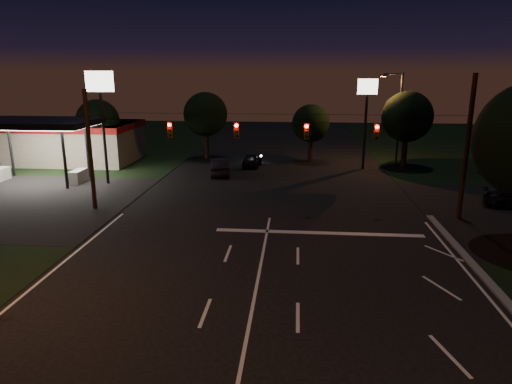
# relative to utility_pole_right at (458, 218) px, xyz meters

# --- Properties ---
(ground) EXTENTS (140.00, 140.00, 0.00)m
(ground) POSITION_rel_utility_pole_right_xyz_m (-12.00, -15.00, 0.00)
(ground) COLOR black
(ground) RESTS_ON ground
(stop_bar) EXTENTS (12.00, 0.50, 0.01)m
(stop_bar) POSITION_rel_utility_pole_right_xyz_m (-9.00, -3.50, 0.01)
(stop_bar) COLOR silver
(stop_bar) RESTS_ON ground
(utility_pole_right) EXTENTS (0.30, 0.30, 9.00)m
(utility_pole_right) POSITION_rel_utility_pole_right_xyz_m (0.00, 0.00, 0.00)
(utility_pole_right) COLOR black
(utility_pole_right) RESTS_ON ground
(utility_pole_left) EXTENTS (0.28, 0.28, 8.00)m
(utility_pole_left) POSITION_rel_utility_pole_right_xyz_m (-24.00, 0.00, 0.00)
(utility_pole_left) COLOR black
(utility_pole_left) RESTS_ON ground
(signal_span) EXTENTS (24.00, 0.40, 1.56)m
(signal_span) POSITION_rel_utility_pole_right_xyz_m (-12.00, -0.04, 5.50)
(signal_span) COLOR black
(signal_span) RESTS_ON ground
(gas_station) EXTENTS (14.20, 16.10, 5.25)m
(gas_station) POSITION_rel_utility_pole_right_xyz_m (-33.86, 15.39, 2.38)
(gas_station) COLOR gray
(gas_station) RESTS_ON ground
(pole_sign_left_near) EXTENTS (2.20, 0.30, 9.10)m
(pole_sign_left_near) POSITION_rel_utility_pole_right_xyz_m (-26.00, 7.00, 6.98)
(pole_sign_left_near) COLOR black
(pole_sign_left_near) RESTS_ON ground
(pole_sign_right) EXTENTS (1.80, 0.30, 8.40)m
(pole_sign_right) POSITION_rel_utility_pole_right_xyz_m (-4.00, 15.00, 6.24)
(pole_sign_right) COLOR black
(pole_sign_right) RESTS_ON ground
(street_light_right_far) EXTENTS (2.20, 0.35, 9.00)m
(street_light_right_far) POSITION_rel_utility_pole_right_xyz_m (-0.76, 17.00, 5.24)
(street_light_right_far) COLOR black
(street_light_right_far) RESTS_ON ground
(tree_far_a) EXTENTS (4.20, 4.20, 6.42)m
(tree_far_a) POSITION_rel_utility_pole_right_xyz_m (-29.98, 15.12, 4.26)
(tree_far_a) COLOR black
(tree_far_a) RESTS_ON ground
(tree_far_b) EXTENTS (4.60, 4.60, 6.98)m
(tree_far_b) POSITION_rel_utility_pole_right_xyz_m (-19.98, 19.13, 4.61)
(tree_far_b) COLOR black
(tree_far_b) RESTS_ON ground
(tree_far_c) EXTENTS (3.80, 3.80, 5.86)m
(tree_far_c) POSITION_rel_utility_pole_right_xyz_m (-8.98, 18.10, 3.90)
(tree_far_c) COLOR black
(tree_far_c) RESTS_ON ground
(tree_far_d) EXTENTS (4.80, 4.80, 7.30)m
(tree_far_d) POSITION_rel_utility_pole_right_xyz_m (0.02, 16.13, 4.83)
(tree_far_d) COLOR black
(tree_far_d) RESTS_ON ground
(tree_far_e) EXTENTS (4.00, 4.00, 6.18)m
(tree_far_e) POSITION_rel_utility_pole_right_xyz_m (8.02, 14.11, 4.11)
(tree_far_e) COLOR black
(tree_far_e) RESTS_ON ground
(car_oncoming_a) EXTENTS (1.79, 3.88, 1.29)m
(car_oncoming_a) POSITION_rel_utility_pole_right_xyz_m (-14.73, 15.13, 0.64)
(car_oncoming_a) COLOR black
(car_oncoming_a) RESTS_ON ground
(car_oncoming_b) EXTENTS (2.42, 4.87, 1.54)m
(car_oncoming_b) POSITION_rel_utility_pole_right_xyz_m (-17.25, 11.29, 0.77)
(car_oncoming_b) COLOR black
(car_oncoming_b) RESTS_ON ground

